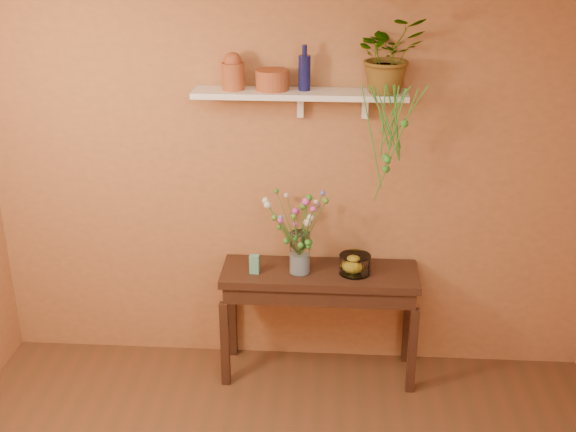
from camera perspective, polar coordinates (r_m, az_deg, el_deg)
name	(u,v)px	position (r m, az deg, el deg)	size (l,w,h in m)	color
room	(262,341)	(2.95, -2.03, -9.76)	(4.04, 4.04, 2.70)	brown
sideboard	(320,286)	(4.82, 2.48, -5.48)	(1.28, 0.41, 0.78)	#3D2219
wall_shelf	(302,94)	(4.48, 1.06, 9.47)	(1.30, 0.24, 0.19)	white
terracotta_jug	(233,72)	(4.49, -4.31, 11.16)	(0.15, 0.15, 0.23)	#9A442D
terracotta_pot	(272,80)	(4.48, -1.25, 10.57)	(0.20, 0.20, 0.12)	#9A442D
blue_bottle	(304,72)	(4.46, 1.29, 11.18)	(0.10, 0.10, 0.27)	#101247
spider_plant	(389,55)	(4.43, 7.87, 12.38)	(0.40, 0.35, 0.45)	#308227
plant_fronds	(391,139)	(4.40, 8.02, 5.95)	(0.40, 0.23, 0.74)	#308227
glass_vase	(300,256)	(4.69, 0.92, -3.12)	(0.13, 0.13, 0.28)	white
bouquet	(298,217)	(4.59, 0.77, -0.10)	(0.42, 0.40, 0.41)	#386B28
glass_bowl	(355,265)	(4.73, 5.24, -3.82)	(0.21, 0.21, 0.12)	white
lemon	(353,265)	(4.75, 5.11, -3.84)	(0.08, 0.08, 0.08)	yellow
carton	(254,264)	(4.72, -2.63, -3.78)	(0.06, 0.05, 0.12)	teal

